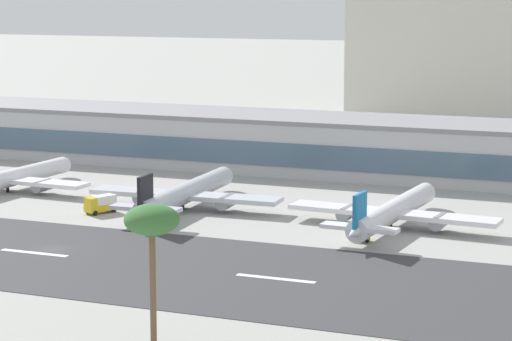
{
  "coord_description": "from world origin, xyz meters",
  "views": [
    {
      "loc": [
        92.7,
        -142.97,
        40.87
      ],
      "look_at": [
        16.33,
        45.88,
        6.66
      ],
      "focal_mm": 75.78,
      "sensor_mm": 36.0,
      "label": 1
    }
  ],
  "objects_px": {
    "airliner_black_tail_gate_1": "(183,194)",
    "airliner_blue_tail_gate_2": "(391,213)",
    "service_baggage_tug_1": "(361,235)",
    "palm_tree_1": "(152,223)",
    "airliner_navy_tail_gate_0": "(8,179)",
    "terminal_building": "(284,142)",
    "service_box_truck_0": "(101,204)"
  },
  "relations": [
    {
      "from": "service_baggage_tug_1",
      "to": "airliner_blue_tail_gate_2",
      "type": "bearing_deg",
      "value": 65.48
    },
    {
      "from": "airliner_black_tail_gate_1",
      "to": "airliner_blue_tail_gate_2",
      "type": "distance_m",
      "value": 40.42
    },
    {
      "from": "airliner_blue_tail_gate_2",
      "to": "palm_tree_1",
      "type": "bearing_deg",
      "value": 176.24
    },
    {
      "from": "airliner_blue_tail_gate_2",
      "to": "service_box_truck_0",
      "type": "height_order",
      "value": "airliner_blue_tail_gate_2"
    },
    {
      "from": "airliner_navy_tail_gate_0",
      "to": "palm_tree_1",
      "type": "height_order",
      "value": "palm_tree_1"
    },
    {
      "from": "terminal_building",
      "to": "service_box_truck_0",
      "type": "distance_m",
      "value": 61.02
    },
    {
      "from": "airliner_navy_tail_gate_0",
      "to": "palm_tree_1",
      "type": "relative_size",
      "value": 2.43
    },
    {
      "from": "airliner_blue_tail_gate_2",
      "to": "palm_tree_1",
      "type": "relative_size",
      "value": 2.55
    },
    {
      "from": "service_box_truck_0",
      "to": "service_baggage_tug_1",
      "type": "height_order",
      "value": "service_box_truck_0"
    },
    {
      "from": "terminal_building",
      "to": "palm_tree_1",
      "type": "distance_m",
      "value": 126.85
    },
    {
      "from": "airliner_navy_tail_gate_0",
      "to": "service_baggage_tug_1",
      "type": "height_order",
      "value": "airliner_navy_tail_gate_0"
    },
    {
      "from": "terminal_building",
      "to": "airliner_blue_tail_gate_2",
      "type": "distance_m",
      "value": 65.27
    },
    {
      "from": "terminal_building",
      "to": "palm_tree_1",
      "type": "xyz_separation_m",
      "value": [
        30.04,
        -122.96,
        8.29
      ]
    },
    {
      "from": "palm_tree_1",
      "to": "terminal_building",
      "type": "bearing_deg",
      "value": 103.73
    },
    {
      "from": "terminal_building",
      "to": "palm_tree_1",
      "type": "relative_size",
      "value": 13.01
    },
    {
      "from": "service_baggage_tug_1",
      "to": "palm_tree_1",
      "type": "bearing_deg",
      "value": -110.82
    },
    {
      "from": "airliner_navy_tail_gate_0",
      "to": "airliner_blue_tail_gate_2",
      "type": "relative_size",
      "value": 0.95
    },
    {
      "from": "airliner_navy_tail_gate_0",
      "to": "airliner_blue_tail_gate_2",
      "type": "xyz_separation_m",
      "value": [
        81.44,
        -4.05,
        0.14
      ]
    },
    {
      "from": "airliner_black_tail_gate_1",
      "to": "service_baggage_tug_1",
      "type": "distance_m",
      "value": 40.29
    },
    {
      "from": "airliner_blue_tail_gate_2",
      "to": "service_baggage_tug_1",
      "type": "relative_size",
      "value": 12.26
    },
    {
      "from": "airliner_navy_tail_gate_0",
      "to": "palm_tree_1",
      "type": "bearing_deg",
      "value": -133.23
    },
    {
      "from": "airliner_black_tail_gate_1",
      "to": "service_box_truck_0",
      "type": "height_order",
      "value": "airliner_black_tail_gate_1"
    },
    {
      "from": "airliner_blue_tail_gate_2",
      "to": "service_baggage_tug_1",
      "type": "height_order",
      "value": "airliner_blue_tail_gate_2"
    },
    {
      "from": "airliner_navy_tail_gate_0",
      "to": "airliner_black_tail_gate_1",
      "type": "relative_size",
      "value": 0.92
    },
    {
      "from": "terminal_building",
      "to": "airliner_navy_tail_gate_0",
      "type": "distance_m",
      "value": 63.91
    },
    {
      "from": "service_baggage_tug_1",
      "to": "airliner_navy_tail_gate_0",
      "type": "bearing_deg",
      "value": 155.13
    },
    {
      "from": "terminal_building",
      "to": "airliner_navy_tail_gate_0",
      "type": "height_order",
      "value": "terminal_building"
    },
    {
      "from": "airliner_navy_tail_gate_0",
      "to": "service_baggage_tug_1",
      "type": "xyz_separation_m",
      "value": [
        79.35,
        -15.28,
        -1.66
      ]
    },
    {
      "from": "airliner_blue_tail_gate_2",
      "to": "service_baggage_tug_1",
      "type": "bearing_deg",
      "value": 173.13
    },
    {
      "from": "airliner_navy_tail_gate_0",
      "to": "service_box_truck_0",
      "type": "bearing_deg",
      "value": -108.97
    },
    {
      "from": "airliner_black_tail_gate_1",
      "to": "airliner_blue_tail_gate_2",
      "type": "xyz_separation_m",
      "value": [
        40.4,
        -1.12,
        -0.11
      ]
    },
    {
      "from": "airliner_navy_tail_gate_0",
      "to": "airliner_black_tail_gate_1",
      "type": "bearing_deg",
      "value": -91.21
    }
  ]
}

